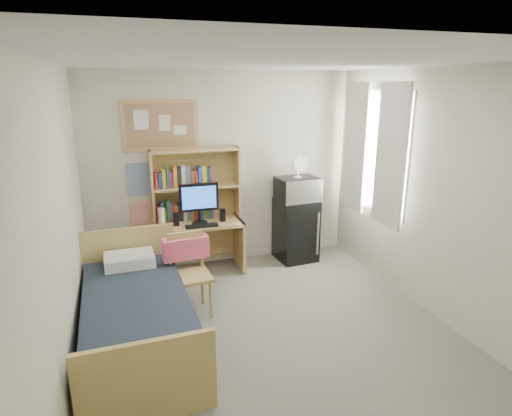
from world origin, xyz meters
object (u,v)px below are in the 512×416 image
object	(u,v)px
desk_chair	(191,276)
mini_fridge	(296,230)
desk	(200,247)
desk_fan	(298,168)
speaker_right	(223,215)
microwave	(297,189)
speaker_left	(176,219)
monitor	(199,204)
bulletin_board	(161,125)
bed	(137,322)

from	to	relation	value
desk_chair	mini_fridge	world-z (taller)	desk_chair
desk	desk_fan	world-z (taller)	desk_fan
desk_chair	mini_fridge	xyz separation A→B (m)	(1.67, 1.08, -0.01)
desk_chair	desk_fan	xyz separation A→B (m)	(1.67, 1.06, 0.88)
mini_fridge	speaker_right	distance (m)	1.13
microwave	desk_fan	size ratio (longest dim) A/B	1.98
desk_chair	desk_fan	world-z (taller)	desk_fan
speaker_left	monitor	bearing A→B (deg)	0.00
monitor	speaker_right	size ratio (longest dim) A/B	3.23
desk_chair	bulletin_board	bearing A→B (deg)	89.44
bed	mini_fridge	bearing A→B (deg)	32.85
speaker_right	monitor	bearing A→B (deg)	180.00
bed	speaker_left	xyz separation A→B (m)	(0.59, 1.47, 0.51)
desk_chair	desk	bearing A→B (deg)	69.90
bulletin_board	desk	bearing A→B (deg)	-36.29
mini_fridge	bulletin_board	bearing A→B (deg)	167.69
desk	monitor	xyz separation A→B (m)	(-0.00, -0.06, 0.61)
speaker_left	mini_fridge	bearing A→B (deg)	3.58
bulletin_board	microwave	world-z (taller)	bulletin_board
bed	speaker_right	distance (m)	1.95
mini_fridge	speaker_right	world-z (taller)	mini_fridge
desk	desk_fan	distance (m)	1.69
desk	bed	world-z (taller)	desk
mini_fridge	desk_fan	size ratio (longest dim) A/B	3.18
desk	speaker_right	bearing A→B (deg)	-11.31
bulletin_board	monitor	world-z (taller)	bulletin_board
bulletin_board	desk_fan	world-z (taller)	bulletin_board
mini_fridge	desk_fan	xyz separation A→B (m)	(0.00, -0.02, 0.89)
desk_chair	speaker_left	size ratio (longest dim) A/B	5.44
desk_fan	desk	bearing A→B (deg)	176.23
desk	monitor	distance (m)	0.62
bed	desk_fan	world-z (taller)	desk_fan
desk_chair	microwave	bearing A→B (deg)	27.82
bulletin_board	speaker_right	bearing A→B (deg)	-26.97
bed	desk_fan	bearing A→B (deg)	32.48
speaker_left	desk_fan	bearing A→B (deg)	2.89
bed	monitor	xyz separation A→B (m)	(0.89, 1.46, 0.69)
desk_chair	monitor	xyz separation A→B (m)	(0.29, 0.99, 0.51)
bed	monitor	bearing A→B (deg)	57.32
desk	desk_fan	xyz separation A→B (m)	(1.38, 0.00, 0.98)
monitor	desk_fan	distance (m)	1.43
mini_fridge	speaker_right	size ratio (longest dim) A/B	5.36
microwave	speaker_left	bearing A→B (deg)	178.10
mini_fridge	microwave	world-z (taller)	microwave
speaker_right	desk_fan	bearing A→B (deg)	4.50
bulletin_board	desk	size ratio (longest dim) A/B	0.84
bulletin_board	speaker_left	bearing A→B (deg)	-75.80
speaker_right	desk_fan	xyz separation A→B (m)	(1.08, 0.07, 0.55)
microwave	mini_fridge	bearing A→B (deg)	90.00
mini_fridge	speaker_right	xyz separation A→B (m)	(-1.08, -0.09, 0.34)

